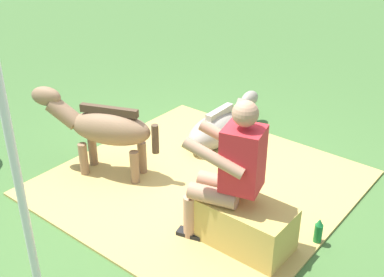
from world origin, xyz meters
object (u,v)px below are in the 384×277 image
object	(u,v)px
person_seated	(229,168)
pony_standing	(102,127)
tent_pole_left	(12,147)
soda_bottle	(318,232)
pony_lying	(220,127)
hay_bale	(244,225)

from	to	relation	value
person_seated	pony_standing	size ratio (longest dim) A/B	1.01
tent_pole_left	soda_bottle	bearing A→B (deg)	-127.26
pony_standing	soda_bottle	xyz separation A→B (m)	(-2.21, -0.34, -0.41)
pony_lying	tent_pole_left	distance (m)	2.96
pony_standing	hay_bale	bearing A→B (deg)	177.84
hay_bale	pony_standing	world-z (taller)	pony_standing
pony_standing	pony_lying	xyz separation A→B (m)	(-0.51, -1.31, -0.35)
person_seated	pony_lying	bearing A→B (deg)	-52.40
person_seated	soda_bottle	xyz separation A→B (m)	(-0.62, -0.43, -0.58)
person_seated	tent_pole_left	size ratio (longest dim) A/B	0.53
hay_bale	pony_standing	distance (m)	1.78
hay_bale	soda_bottle	xyz separation A→B (m)	(-0.47, -0.41, -0.09)
pony_standing	tent_pole_left	world-z (taller)	tent_pole_left
pony_lying	soda_bottle	world-z (taller)	pony_lying
hay_bale	person_seated	world-z (taller)	person_seated
person_seated	tent_pole_left	bearing A→B (deg)	61.50
hay_bale	soda_bottle	bearing A→B (deg)	-139.09
person_seated	pony_standing	xyz separation A→B (m)	(1.59, -0.09, -0.17)
pony_standing	soda_bottle	size ratio (longest dim) A/B	5.12
hay_bale	person_seated	distance (m)	0.52
pony_standing	tent_pole_left	bearing A→B (deg)	120.65
pony_lying	tent_pole_left	world-z (taller)	tent_pole_left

